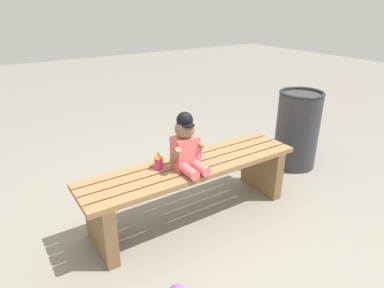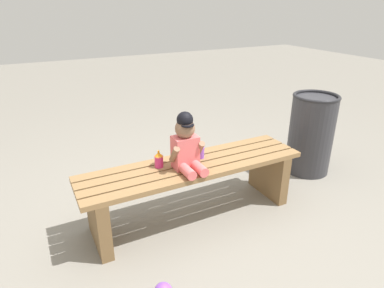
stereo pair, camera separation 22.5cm
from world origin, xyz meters
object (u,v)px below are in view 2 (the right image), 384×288
(child_figure, at_px, (186,145))
(trash_bin, at_px, (311,134))
(sippy_cup_right, at_px, (200,150))
(sippy_cup_left, at_px, (159,159))
(park_bench, at_px, (193,181))

(child_figure, distance_m, trash_bin, 1.43)
(sippy_cup_right, bearing_deg, child_figure, -147.97)
(sippy_cup_left, distance_m, trash_bin, 1.56)
(sippy_cup_left, xyz_separation_m, sippy_cup_right, (0.33, 0.00, 0.00))
(child_figure, xyz_separation_m, sippy_cup_right, (0.16, 0.10, -0.12))
(child_figure, height_order, trash_bin, child_figure)
(sippy_cup_left, bearing_deg, park_bench, -15.61)
(sippy_cup_left, bearing_deg, trash_bin, 3.70)
(park_bench, relative_size, child_figure, 4.08)
(sippy_cup_left, bearing_deg, child_figure, -31.95)
(trash_bin, bearing_deg, park_bench, -172.79)
(park_bench, relative_size, trash_bin, 2.20)
(park_bench, bearing_deg, sippy_cup_left, 164.39)
(child_figure, relative_size, sippy_cup_right, 3.26)
(park_bench, distance_m, sippy_cup_right, 0.23)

